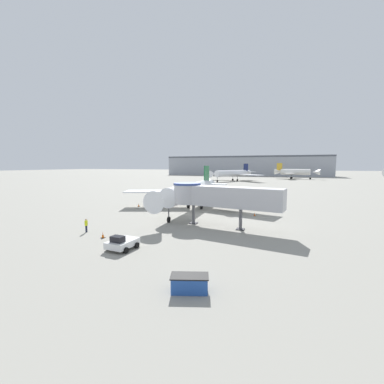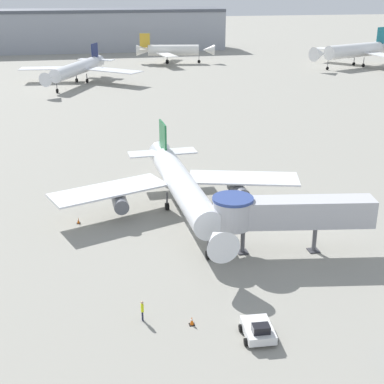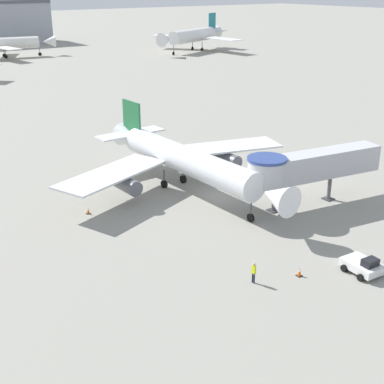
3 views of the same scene
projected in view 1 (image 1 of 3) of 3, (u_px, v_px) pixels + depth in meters
ground_plane at (190, 214)px, 46.01m from camera, size 800.00×800.00×0.00m
main_airplane at (192, 191)px, 49.71m from camera, size 30.89×30.01×8.61m
jet_bridge at (216, 196)px, 36.38m from camera, size 16.24×5.58×6.10m
pushback_tug_white at (122, 243)px, 26.78m from camera, size 2.73×3.37×1.58m
service_container_blue at (190, 283)px, 17.86m from camera, size 2.95×2.15×1.16m
traffic_cone_port_wing at (139, 205)px, 54.33m from camera, size 0.43×0.43×0.70m
traffic_cone_starboard_wing at (255, 214)px, 44.29m from camera, size 0.36×0.36×0.61m
traffic_cone_apron_front at (103, 235)px, 30.97m from camera, size 0.46×0.46×0.75m
ground_crew_marshaller at (86, 224)px, 33.55m from camera, size 0.24×0.36×1.81m
background_jet_gold_tail at (294, 172)px, 160.87m from camera, size 26.81×26.82×9.96m
background_jet_navy_tail at (233, 173)px, 139.72m from camera, size 33.25×33.65×9.54m
terminal_building at (245, 166)px, 214.39m from camera, size 131.51×20.57×16.09m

